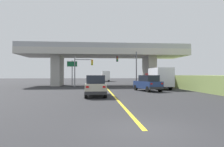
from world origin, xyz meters
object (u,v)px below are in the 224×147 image
at_px(box_truck, 159,78).
at_px(semi_truck_distant, 106,76).
at_px(suv_lead, 96,86).
at_px(traffic_signal_nearside, 130,65).
at_px(suv_crossing, 148,83).
at_px(highway_sign, 72,67).
at_px(traffic_signal_farside, 81,67).

height_order(box_truck, semi_truck_distant, semi_truck_distant).
height_order(suv_lead, traffic_signal_nearside, traffic_signal_nearside).
relative_size(suv_crossing, semi_truck_distant, 0.67).
bearing_deg(highway_sign, box_truck, -28.96).
xyz_separation_m(suv_crossing, highway_sign, (-10.81, 11.25, 2.48)).
relative_size(traffic_signal_farside, highway_sign, 1.12).
bearing_deg(suv_lead, semi_truck_distant, 85.51).
relative_size(suv_lead, suv_crossing, 1.03).
bearing_deg(traffic_signal_farside, suv_lead, -80.47).
xyz_separation_m(suv_crossing, box_truck, (2.72, 3.76, 0.59)).
bearing_deg(traffic_signal_farside, traffic_signal_nearside, -4.53).
height_order(suv_crossing, box_truck, box_truck).
xyz_separation_m(traffic_signal_farside, highway_sign, (-1.78, 2.01, 0.11)).
bearing_deg(traffic_signal_farside, suv_crossing, -45.66).
distance_m(suv_crossing, box_truck, 4.68).
relative_size(suv_crossing, traffic_signal_nearside, 0.77).
height_order(suv_crossing, traffic_signal_farside, traffic_signal_farside).
xyz_separation_m(traffic_signal_nearside, traffic_signal_farside, (-8.30, 0.66, -0.45)).
bearing_deg(traffic_signal_nearside, traffic_signal_farside, 175.47).
height_order(suv_lead, traffic_signal_farside, traffic_signal_farside).
distance_m(suv_lead, box_truck, 12.89).
distance_m(box_truck, semi_truck_distant, 33.78).
height_order(traffic_signal_nearside, traffic_signal_farside, traffic_signal_nearside).
bearing_deg(suv_lead, highway_sign, 104.36).
bearing_deg(traffic_signal_nearside, suv_crossing, -85.14).
bearing_deg(highway_sign, traffic_signal_nearside, -14.81).
xyz_separation_m(suv_lead, highway_sign, (-4.19, 16.36, 2.48)).
height_order(suv_lead, suv_crossing, same).
distance_m(suv_lead, traffic_signal_nearside, 15.17).
relative_size(box_truck, highway_sign, 1.41).
bearing_deg(box_truck, suv_lead, -136.44).
bearing_deg(traffic_signal_farside, highway_sign, 131.56).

